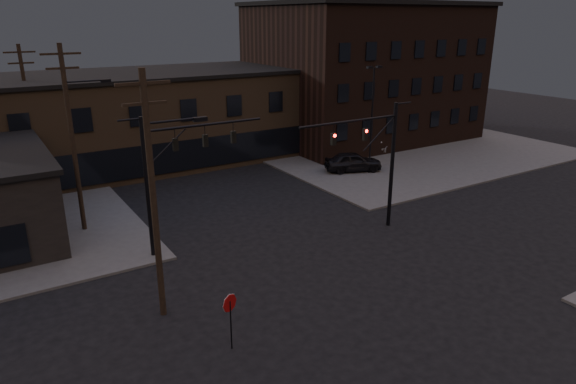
{
  "coord_description": "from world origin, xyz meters",
  "views": [
    {
      "loc": [
        -15.5,
        -18.31,
        12.83
      ],
      "look_at": [
        -0.95,
        4.93,
        3.5
      ],
      "focal_mm": 32.0,
      "sensor_mm": 36.0,
      "label": 1
    }
  ],
  "objects_px": {
    "parked_car_lot_a": "(353,162)",
    "parked_car_lot_b": "(388,143)",
    "traffic_signal_far": "(169,169)",
    "car_crossing": "(229,148)",
    "stop_sign": "(230,309)",
    "traffic_signal_near": "(379,154)"
  },
  "relations": [
    {
      "from": "traffic_signal_far",
      "to": "car_crossing",
      "type": "xyz_separation_m",
      "value": [
        12.22,
        17.98,
        -4.19
      ]
    },
    {
      "from": "car_crossing",
      "to": "parked_car_lot_a",
      "type": "bearing_deg",
      "value": -35.51
    },
    {
      "from": "stop_sign",
      "to": "parked_car_lot_b",
      "type": "relative_size",
      "value": 0.51
    },
    {
      "from": "traffic_signal_far",
      "to": "stop_sign",
      "type": "distance_m",
      "value": 10.55
    },
    {
      "from": "parked_car_lot_a",
      "to": "traffic_signal_near",
      "type": "bearing_deg",
      "value": 169.19
    },
    {
      "from": "traffic_signal_near",
      "to": "car_crossing",
      "type": "height_order",
      "value": "traffic_signal_near"
    },
    {
      "from": "stop_sign",
      "to": "parked_car_lot_b",
      "type": "xyz_separation_m",
      "value": [
        27.99,
        21.2,
        -0.99
      ]
    },
    {
      "from": "traffic_signal_near",
      "to": "traffic_signal_far",
      "type": "xyz_separation_m",
      "value": [
        -12.07,
        3.5,
        0.08
      ]
    },
    {
      "from": "parked_car_lot_a",
      "to": "stop_sign",
      "type": "bearing_deg",
      "value": 152.08
    },
    {
      "from": "parked_car_lot_b",
      "to": "car_crossing",
      "type": "relative_size",
      "value": 0.97
    },
    {
      "from": "parked_car_lot_a",
      "to": "parked_car_lot_b",
      "type": "xyz_separation_m",
      "value": [
        7.85,
        4.06,
        -0.14
      ]
    },
    {
      "from": "traffic_signal_far",
      "to": "parked_car_lot_b",
      "type": "relative_size",
      "value": 1.65
    },
    {
      "from": "parked_car_lot_a",
      "to": "parked_car_lot_b",
      "type": "distance_m",
      "value": 8.83
    },
    {
      "from": "traffic_signal_far",
      "to": "car_crossing",
      "type": "distance_m",
      "value": 22.14
    },
    {
      "from": "stop_sign",
      "to": "car_crossing",
      "type": "bearing_deg",
      "value": 64.23
    },
    {
      "from": "traffic_signal_near",
      "to": "parked_car_lot_b",
      "type": "height_order",
      "value": "traffic_signal_near"
    },
    {
      "from": "parked_car_lot_b",
      "to": "car_crossing",
      "type": "xyz_separation_m",
      "value": [
        -14.49,
        6.77,
        -0.03
      ]
    },
    {
      "from": "traffic_signal_near",
      "to": "parked_car_lot_b",
      "type": "distance_m",
      "value": 21.14
    },
    {
      "from": "parked_car_lot_a",
      "to": "parked_car_lot_b",
      "type": "relative_size",
      "value": 1.02
    },
    {
      "from": "traffic_signal_far",
      "to": "car_crossing",
      "type": "height_order",
      "value": "traffic_signal_far"
    },
    {
      "from": "stop_sign",
      "to": "parked_car_lot_a",
      "type": "xyz_separation_m",
      "value": [
        20.14,
        17.14,
        -0.86
      ]
    },
    {
      "from": "traffic_signal_far",
      "to": "traffic_signal_near",
      "type": "bearing_deg",
      "value": -16.17
    }
  ]
}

